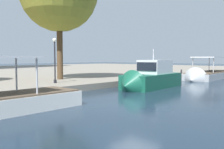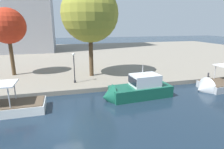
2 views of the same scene
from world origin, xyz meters
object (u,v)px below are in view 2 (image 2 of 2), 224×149
mooring_bollard_2 (208,75)px  lamp_post (74,66)px  motor_yacht_2 (136,91)px  tree_2 (90,14)px  tree_0 (7,25)px

mooring_bollard_2 → lamp_post: bearing=173.6°
motor_yacht_2 → lamp_post: bearing=-45.3°
tree_2 → tree_0: bearing=163.8°
motor_yacht_2 → lamp_post: lamp_post is taller
mooring_bollard_2 → tree_2: 19.13m
motor_yacht_2 → lamp_post: size_ratio=2.03×
motor_yacht_2 → tree_0: size_ratio=0.82×
tree_0 → mooring_bollard_2: bearing=-17.1°
mooring_bollard_2 → tree_0: bearing=162.9°
motor_yacht_2 → mooring_bollard_2: size_ratio=12.18×
mooring_bollard_2 → lamp_post: size_ratio=0.17×
mooring_bollard_2 → lamp_post: (-19.04, 2.13, 1.90)m
mooring_bollard_2 → lamp_post: lamp_post is taller
mooring_bollard_2 → tree_0: tree_0 is taller
lamp_post → tree_0: (-8.75, 6.43, 5.06)m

